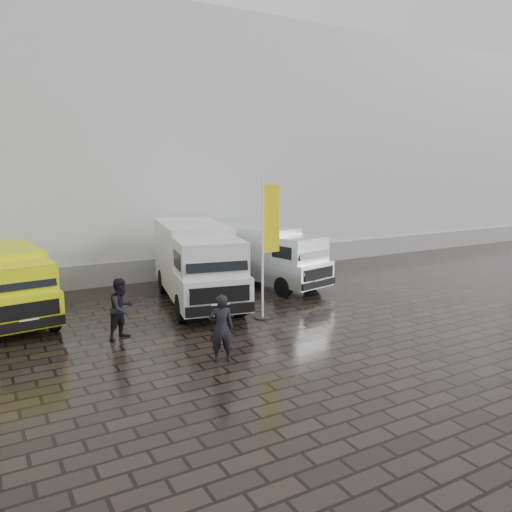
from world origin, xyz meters
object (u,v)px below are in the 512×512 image
Objects in this scene: van_white at (197,265)px; wheelie_bin at (303,256)px; flagpole at (268,242)px; person_front at (221,328)px; person_tent at (122,309)px; van_yellow at (9,287)px; van_silver at (267,257)px.

wheelie_bin is at bearing 38.95° from van_white.
flagpole reaches higher than van_white.
van_white reaches higher than person_front.
person_front is at bearing -89.53° from person_tent.
van_yellow is 2.90× the size of person_front.
person_tent is at bearing -57.02° from van_yellow.
van_yellow is at bearing -36.48° from person_front.
van_white reaches higher than person_tent.
flagpole reaches higher than van_silver.
flagpole is 2.55× the size of person_tent.
van_white is 1.16× the size of van_silver.
van_yellow reaches higher than person_front.
wheelie_bin is (6.18, 6.83, -2.05)m from flagpole.
person_tent is (-3.46, -2.55, -0.54)m from van_white.
van_silver is 8.61m from person_front.
person_tent is at bearing -41.65° from person_front.
van_yellow is at bearing 169.38° from van_silver.
van_silver is at bearing 59.61° from flagpole.
van_white is 4.33m from person_tent.
van_white is at bearing -175.49° from van_silver.
person_tent is at bearing 176.26° from flagpole.
person_front is at bearing -61.26° from van_yellow.
van_silver is at bearing 28.37° from van_white.
wheelie_bin is at bearing 23.59° from van_silver.
person_front is 3.52m from person_tent.
van_yellow is 6.25m from van_white.
person_tent is (-1.77, 3.04, 0.01)m from person_front.
flagpole is at bearing -119.66° from person_front.
van_silver is (9.86, 0.39, 0.05)m from van_yellow.
person_tent is at bearing -148.63° from wheelie_bin.
flagpole reaches higher than person_tent.
wheelie_bin is 13.26m from person_front.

